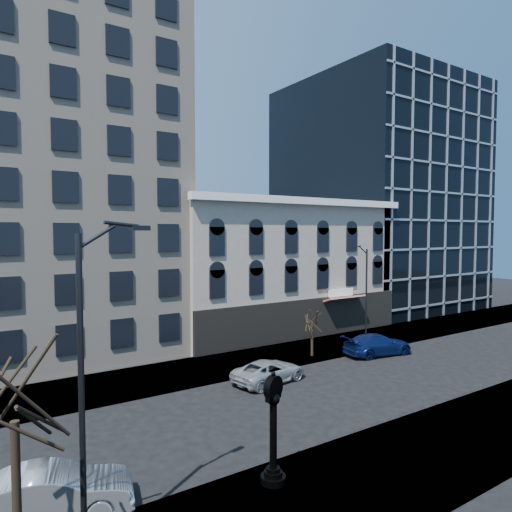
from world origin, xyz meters
TOP-DOWN VIEW (x-y plane):
  - ground at (0.00, 0.00)m, footprint 160.00×160.00m
  - sidewalk_far at (0.00, 8.00)m, footprint 160.00×6.00m
  - sidewalk_near at (0.00, -8.00)m, footprint 160.00×6.00m
  - cream_tower at (-6.11, 18.88)m, footprint 15.90×15.40m
  - victorian_row at (12.00, 15.89)m, footprint 22.60×11.19m
  - glass_office at (32.00, 20.91)m, footprint 20.00×20.15m
  - street_clock at (-4.08, -6.34)m, footprint 0.96×0.96m
  - street_lamp_near at (-10.24, -6.57)m, footprint 2.54×0.75m
  - street_lamp_far at (14.17, 6.51)m, footprint 2.18×0.53m
  - bare_tree_near at (-12.64, -6.80)m, footprint 4.22×4.22m
  - bare_tree_far at (8.62, 6.29)m, footprint 2.46×2.46m
  - car_near_b at (-11.36, -3.92)m, footprint 5.49×3.02m
  - car_far_a at (2.57, 3.37)m, footprint 5.42×3.19m
  - car_far_b at (13.31, 4.01)m, footprint 5.90×3.17m

SIDE VIEW (x-z plane):
  - ground at x=0.00m, z-range 0.00..0.00m
  - sidewalk_far at x=0.00m, z-range 0.00..0.12m
  - sidewalk_near at x=0.00m, z-range 0.00..0.12m
  - car_far_a at x=2.57m, z-range 0.00..1.42m
  - car_far_b at x=13.31m, z-range 0.00..1.63m
  - car_near_b at x=-11.36m, z-range 0.00..1.72m
  - street_clock at x=-4.08m, z-range -0.08..4.14m
  - bare_tree_far at x=8.62m, z-range 1.19..5.42m
  - bare_tree_near at x=-12.64m, z-range 1.97..9.22m
  - victorian_row at x=12.00m, z-range -0.25..12.25m
  - street_lamp_far at x=14.17m, z-range 2.27..10.72m
  - street_lamp_near at x=-10.24m, z-range 2.64..12.51m
  - glass_office at x=32.00m, z-range 0.00..28.00m
  - cream_tower at x=-6.11m, z-range -1.93..40.57m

